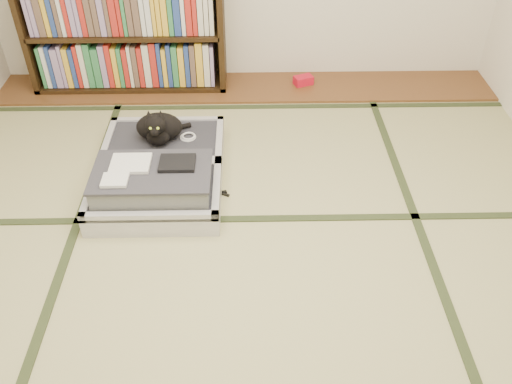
{
  "coord_description": "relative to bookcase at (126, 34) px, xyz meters",
  "views": [
    {
      "loc": [
        0.0,
        -1.98,
        2.16
      ],
      "look_at": [
        0.05,
        0.35,
        0.25
      ],
      "focal_mm": 38.0,
      "sensor_mm": 36.0,
      "label": 1
    }
  ],
  "objects": [
    {
      "name": "cat",
      "position": [
        0.36,
        -1.05,
        -0.2
      ],
      "size": [
        0.35,
        0.35,
        0.28
      ],
      "color": "black",
      "rests_on": "suitcase"
    },
    {
      "name": "wood_strip",
      "position": [
        0.93,
        -0.07,
        -0.44
      ],
      "size": [
        4.0,
        0.5,
        0.02
      ],
      "primitive_type": "cube",
      "color": "brown",
      "rests_on": "ground"
    },
    {
      "name": "suitcase",
      "position": [
        0.38,
        -1.34,
        -0.34
      ],
      "size": [
        0.78,
        1.04,
        0.31
      ],
      "color": "silver",
      "rests_on": "floor"
    },
    {
      "name": "hanger",
      "position": [
        0.6,
        -1.44,
        -0.44
      ],
      "size": [
        0.41,
        0.24,
        0.01
      ],
      "color": "black",
      "rests_on": "floor"
    },
    {
      "name": "tatami_borders",
      "position": [
        0.93,
        -1.57,
        -0.45
      ],
      "size": [
        4.0,
        4.5,
        0.01
      ],
      "color": "#2D381E",
      "rests_on": "ground"
    },
    {
      "name": "bookcase",
      "position": [
        0.0,
        0.0,
        0.0
      ],
      "size": [
        1.53,
        0.35,
        0.98
      ],
      "color": "black",
      "rests_on": "wood_strip"
    },
    {
      "name": "cable_coil",
      "position": [
        0.54,
        -1.02,
        -0.29
      ],
      "size": [
        0.11,
        0.11,
        0.03
      ],
      "color": "white",
      "rests_on": "suitcase"
    },
    {
      "name": "floor",
      "position": [
        0.93,
        -2.07,
        -0.45
      ],
      "size": [
        4.5,
        4.5,
        0.0
      ],
      "primitive_type": "plane",
      "color": "tan",
      "rests_on": "ground"
    },
    {
      "name": "red_item",
      "position": [
        1.4,
        -0.04,
        -0.4
      ],
      "size": [
        0.17,
        0.14,
        0.07
      ],
      "primitive_type": "cube",
      "rotation": [
        0.0,
        0.0,
        0.38
      ],
      "color": "red",
      "rests_on": "wood_strip"
    }
  ]
}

